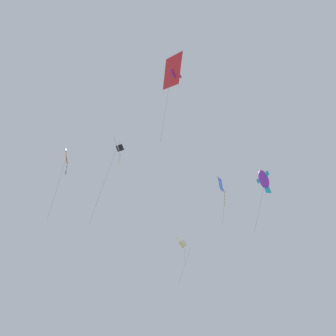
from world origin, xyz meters
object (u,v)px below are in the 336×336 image
Objects in this scene: kite_diamond_near_left at (66,156)px; kite_fish_mid_left at (264,179)px; kite_delta_upper_right at (118,147)px; kite_diamond_far_centre at (221,185)px; kite_delta_near_right at (173,72)px; kite_delta_low_drifter at (181,243)px.

kite_fish_mid_left is (-11.91, -17.03, -4.41)m from kite_diamond_near_left.
kite_diamond_far_centre is at bearing 87.05° from kite_delta_upper_right.
kite_delta_low_drifter is (19.11, -12.29, -6.77)m from kite_delta_near_right.
kite_delta_near_right is 0.92× the size of kite_delta_upper_right.
kite_fish_mid_left is 16.91m from kite_delta_low_drifter.
kite_delta_low_drifter is (16.89, -0.69, 0.20)m from kite_fish_mid_left.
kite_delta_near_right is 15.35m from kite_diamond_near_left.
kite_fish_mid_left is at bearing 103.99° from kite_diamond_far_centre.
kite_delta_low_drifter reaches higher than kite_diamond_far_centre.
kite_delta_near_right is 1.82× the size of kite_diamond_far_centre.
kite_delta_near_right is 1.38× the size of kite_fish_mid_left.
kite_diamond_near_left is 21.25m from kite_fish_mid_left.
kite_delta_low_drifter is (4.98, -17.72, -4.21)m from kite_diamond_near_left.
kite_delta_upper_right reaches higher than kite_diamond_far_centre.
kite_diamond_far_centre is (0.60, 4.99, -1.93)m from kite_fish_mid_left.
kite_diamond_near_left is at bearing -121.48° from kite_fish_mid_left.
kite_delta_near_right is 1.01× the size of kite_diamond_near_left.
kite_diamond_near_left is 18.88m from kite_delta_low_drifter.
kite_diamond_near_left is (14.13, 5.43, -2.56)m from kite_delta_near_right.
kite_delta_low_drifter is at bearing 159.84° from kite_delta_upper_right.
kite_delta_upper_right is (-5.43, -3.90, -0.96)m from kite_diamond_near_left.
kite_fish_mid_left reaches higher than kite_diamond_far_centre.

